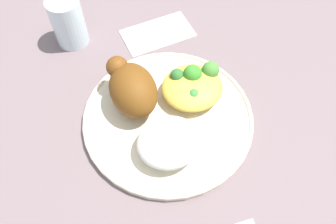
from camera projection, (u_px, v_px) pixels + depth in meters
ground_plane at (168, 120)px, 0.55m from camera, size 2.00×2.00×0.00m
plate at (168, 118)px, 0.54m from camera, size 0.27×0.27×0.01m
roasted_chicken at (132, 88)px, 0.52m from camera, size 0.11×0.07×0.07m
rice_pile at (169, 142)px, 0.49m from camera, size 0.08×0.09×0.04m
mac_cheese_with_broccoli at (193, 85)px, 0.55m from camera, size 0.09×0.10×0.05m
water_glass at (68, 22)px, 0.60m from camera, size 0.06×0.06×0.09m
napkin at (158, 33)px, 0.65m from camera, size 0.08×0.13×0.00m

